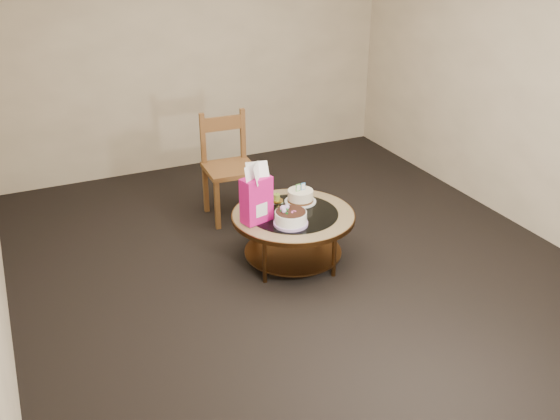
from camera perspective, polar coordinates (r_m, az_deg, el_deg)
name	(u,v)px	position (r m, az deg, el deg)	size (l,w,h in m)	color
ground	(293,261)	(5.33, 1.18, -4.68)	(5.00, 5.00, 0.00)	black
room_walls	(295,83)	(4.74, 1.35, 11.57)	(4.52, 5.02, 2.61)	beige
coffee_table	(293,222)	(5.15, 1.22, -1.07)	(1.02, 1.02, 0.46)	brown
decorated_cake	(291,218)	(4.91, 0.97, -0.78)	(0.28, 0.28, 0.16)	#B390CC
cream_cake	(300,196)	(5.28, 1.88, 1.26)	(0.27, 0.27, 0.17)	silver
gift_bag	(256,194)	(4.89, -2.18, 1.51)	(0.27, 0.22, 0.48)	#E71590
pillar_candle	(277,199)	(5.29, -0.32, 0.99)	(0.11, 0.11, 0.08)	#DACF59
dining_chair	(229,166)	(5.94, -4.69, 4.02)	(0.49, 0.49, 1.00)	brown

